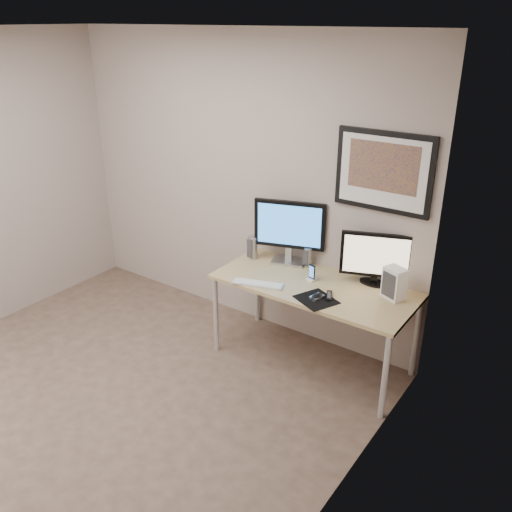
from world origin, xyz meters
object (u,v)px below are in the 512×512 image
object	(u,v)px
framed_art	(383,172)
phone_dock	(312,272)
keyboard	(258,284)
fan_unit	(394,283)
monitor_large	(289,229)
speaker_left	(253,247)
desk	(314,292)
speaker_right	(308,257)
monitor_tv	(376,258)

from	to	relation	value
framed_art	phone_dock	distance (m)	0.96
keyboard	phone_dock	bearing A→B (deg)	26.99
keyboard	fan_unit	xyz separation A→B (m)	(0.96, 0.40, 0.11)
monitor_large	framed_art	bearing A→B (deg)	-11.23
speaker_left	framed_art	bearing A→B (deg)	20.27
desk	monitor_large	xyz separation A→B (m)	(-0.39, 0.24, 0.37)
speaker_right	phone_dock	bearing A→B (deg)	-46.54
framed_art	speaker_left	xyz separation A→B (m)	(-1.04, -0.19, -0.79)
desk	keyboard	world-z (taller)	keyboard
framed_art	fan_unit	xyz separation A→B (m)	(0.24, -0.19, -0.77)
framed_art	monitor_tv	world-z (taller)	framed_art
desk	fan_unit	bearing A→B (deg)	13.83
speaker_right	phone_dock	xyz separation A→B (m)	(0.17, -0.22, -0.01)
framed_art	speaker_right	xyz separation A→B (m)	(-0.57, -0.06, -0.81)
keyboard	fan_unit	size ratio (longest dim) A/B	1.69
monitor_large	fan_unit	world-z (taller)	monitor_large
desk	phone_dock	world-z (taller)	phone_dock
monitor_large	keyboard	distance (m)	0.58
speaker_left	keyboard	distance (m)	0.52
speaker_right	keyboard	bearing A→B (deg)	-98.52
desk	speaker_right	distance (m)	0.38
monitor_large	keyboard	bearing A→B (deg)	-105.56
monitor_large	phone_dock	bearing A→B (deg)	-47.67
speaker_left	keyboard	xyz separation A→B (m)	(0.33, -0.40, -0.09)
desk	speaker_right	world-z (taller)	speaker_right
speaker_right	keyboard	size ratio (longest dim) A/B	0.39
monitor_tv	speaker_left	xyz separation A→B (m)	(-1.07, -0.13, -0.13)
phone_dock	monitor_tv	bearing A→B (deg)	41.80
speaker_left	speaker_right	xyz separation A→B (m)	(0.47, 0.14, -0.02)
speaker_right	desk	bearing A→B (deg)	-44.55
framed_art	keyboard	bearing A→B (deg)	-140.56
monitor_large	speaker_right	distance (m)	0.28
keyboard	fan_unit	world-z (taller)	fan_unit
speaker_left	monitor_tv	bearing A→B (deg)	16.89
framed_art	monitor_tv	bearing A→B (deg)	-63.17
framed_art	keyboard	xyz separation A→B (m)	(-0.72, -0.59, -0.88)
monitor_large	speaker_left	bearing A→B (deg)	-179.55
speaker_right	keyboard	world-z (taller)	speaker_right
phone_dock	keyboard	xyz separation A→B (m)	(-0.31, -0.31, -0.06)
desk	framed_art	distance (m)	1.07
monitor_tv	keyboard	world-z (taller)	monitor_tv
speaker_left	phone_dock	xyz separation A→B (m)	(0.64, -0.09, -0.03)
framed_art	monitor_large	world-z (taller)	framed_art
monitor_tv	desk	bearing A→B (deg)	-165.31
monitor_tv	fan_unit	xyz separation A→B (m)	(0.21, -0.13, -0.11)
monitor_tv	speaker_left	world-z (taller)	monitor_tv
desk	monitor_large	bearing A→B (deg)	148.13
desk	phone_dock	xyz separation A→B (m)	(-0.05, 0.05, 0.13)
desk	fan_unit	size ratio (longest dim) A/B	6.57
desk	monitor_tv	size ratio (longest dim) A/B	3.06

